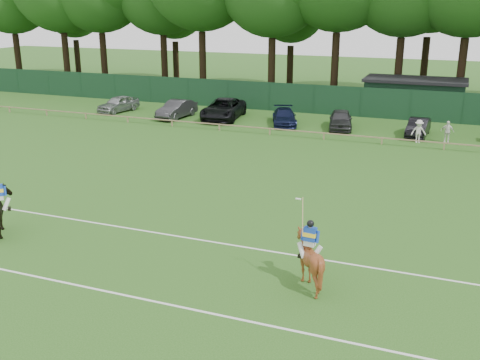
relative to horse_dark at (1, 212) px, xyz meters
The scene contains 17 objects.
ground 8.42m from the horse_dark, 23.64° to the left, with size 160.00×160.00×0.00m, color #1E4C14.
horse_dark is the anchor object (origin of this frame).
horse_chestnut 13.04m from the horse_dark, ahead, with size 1.50×1.69×1.86m, color brown.
sedan_silver 27.14m from the horse_dark, 112.83° to the left, with size 1.66×4.12×1.40m, color #999A9D.
sedan_grey 24.86m from the horse_dark, 100.44° to the left, with size 1.54×4.41×1.45m, color #2D2E30.
suv_black 25.45m from the horse_dark, 91.62° to the left, with size 2.72×5.90×1.64m, color black.
sedan_navy 25.44m from the horse_dark, 79.45° to the left, with size 1.77×4.35×1.26m, color #101634.
hatch_grey 26.79m from the horse_dark, 70.27° to the left, with size 1.69×4.19×1.43m, color #323235.
estate_black 28.85m from the horse_dark, 59.30° to the left, with size 1.34×3.85×1.27m, color black.
spectator_left 27.23m from the horse_dark, 56.81° to the left, with size 1.02×0.59×1.58m, color beige.
spectator_mid 28.90m from the horse_dark, 54.62° to the left, with size 0.88×0.37×1.51m, color white.
rider_chestnut 13.06m from the horse_dark, ahead, with size 0.94×0.62×2.05m.
pitch_lines 7.73m from the horse_dark, ahead, with size 60.00×5.10×0.01m.
pitch_rail 22.70m from the horse_dark, 70.25° to the left, with size 62.10×0.10×0.50m.
perimeter_fence 31.31m from the horse_dark, 75.82° to the left, with size 92.08×0.08×2.50m.
utility_shed 36.05m from the horse_dark, 67.72° to the left, with size 8.40×4.40×3.04m.
tree_row 39.57m from the horse_dark, 75.85° to the left, with size 96.00×12.00×21.00m, color #26561C, non-canonical shape.
Camera 1 is at (9.44, -20.00, 9.28)m, focal length 42.00 mm.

